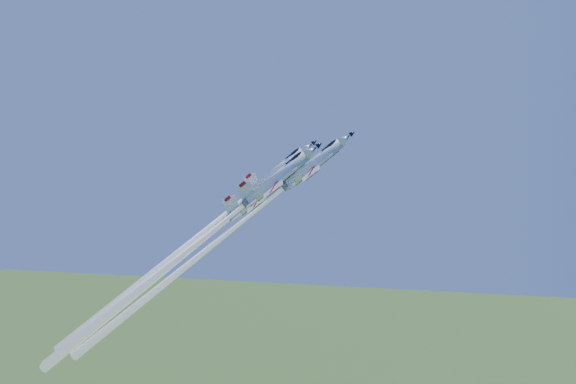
% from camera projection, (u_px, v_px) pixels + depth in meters
% --- Properties ---
extents(jet_lead, '(52.00, 20.92, 50.22)m').
position_uv_depth(jet_lead, '(215.00, 243.00, 124.92)').
color(jet_lead, white).
extents(jet_left, '(51.25, 20.52, 49.44)m').
position_uv_depth(jet_left, '(188.00, 244.00, 132.04)').
color(jet_left, white).
extents(jet_right, '(47.92, 18.76, 45.99)m').
position_uv_depth(jet_right, '(185.00, 253.00, 115.10)').
color(jet_right, white).
extents(jet_slot, '(49.59, 19.33, 47.55)m').
position_uv_depth(jet_slot, '(175.00, 262.00, 126.08)').
color(jet_slot, white).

